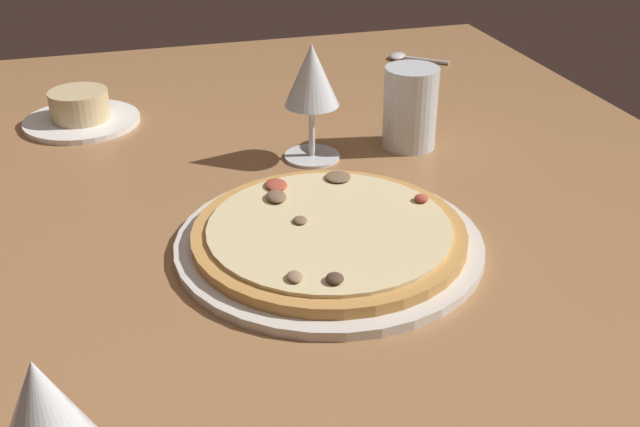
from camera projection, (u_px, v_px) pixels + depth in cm
name	position (u px, v px, depth cm)	size (l,w,h in cm)	color
dining_table	(311.00, 245.00, 83.79)	(150.00, 110.00, 4.00)	#996B42
pizza_main	(329.00, 237.00, 79.09)	(32.11, 32.11, 3.33)	silver
ramekin_on_saucer	(80.00, 112.00, 109.31)	(16.46, 16.46, 4.93)	white
wine_glass_far	(312.00, 80.00, 94.59)	(7.28, 7.28, 15.21)	silver
water_glass	(410.00, 113.00, 100.94)	(7.17, 7.17, 10.88)	silver
spoon	(405.00, 57.00, 137.32)	(8.91, 9.98, 1.00)	silver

